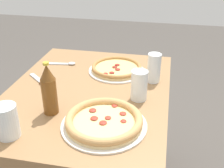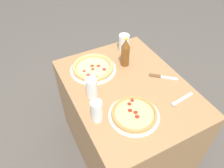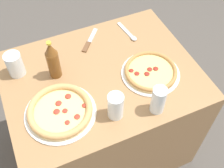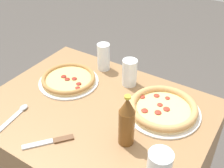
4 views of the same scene
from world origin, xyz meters
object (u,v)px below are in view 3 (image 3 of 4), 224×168
pizza_pepperoni (60,111)px  beer_bottle (53,60)px  glass_iced_tea (158,101)px  glass_lemonade (116,107)px  spoon (130,34)px  pizza_salami (151,72)px  glass_orange_juice (15,65)px  knife (90,41)px

pizza_pepperoni → beer_bottle: size_ratio=1.47×
glass_iced_tea → beer_bottle: beer_bottle is taller
glass_lemonade → spoon: bearing=-122.8°
pizza_salami → beer_bottle: size_ratio=1.33×
glass_orange_juice → glass_iced_tea: bearing=138.4°
knife → spoon: (-0.23, 0.04, 0.00)m
pizza_salami → spoon: pizza_salami is taller
pizza_pepperoni → glass_lemonade: bearing=155.1°
pizza_salami → beer_bottle: beer_bottle is taller
glass_iced_tea → glass_lemonade: size_ratio=1.07×
spoon → glass_iced_tea: bearing=78.0°
glass_lemonade → beer_bottle: (0.18, -0.34, 0.04)m
pizza_pepperoni → glass_orange_juice: size_ratio=2.61×
beer_bottle → knife: size_ratio=1.36×
pizza_salami → beer_bottle: (0.45, -0.19, 0.09)m
beer_bottle → spoon: bearing=-166.0°
glass_lemonade → pizza_pepperoni: bearing=-24.9°
beer_bottle → spoon: 0.50m
pizza_pepperoni → knife: 0.49m
knife → pizza_pepperoni: bearing=53.3°
pizza_pepperoni → knife: bearing=-126.7°
beer_bottle → knife: bearing=-147.0°
glass_orange_juice → beer_bottle: (-0.18, 0.09, 0.05)m
pizza_pepperoni → glass_lemonade: (-0.23, 0.11, 0.04)m
beer_bottle → glass_iced_tea: bearing=133.1°
pizza_salami → glass_iced_tea: 0.22m
pizza_salami → knife: pizza_salami is taller
glass_orange_juice → knife: (-0.42, -0.07, -0.06)m
glass_orange_juice → glass_iced_tea: size_ratio=0.87×
spoon → pizza_salami: bearing=84.1°
glass_orange_juice → glass_iced_tea: 0.73m
pizza_pepperoni → knife: size_ratio=2.01×
glass_iced_tea → glass_lemonade: glass_iced_tea is taller
beer_bottle → glass_lemonade: bearing=117.8°
beer_bottle → pizza_pepperoni: bearing=78.3°
pizza_salami → glass_iced_tea: (0.08, 0.20, 0.05)m
beer_bottle → knife: 0.31m
pizza_pepperoni → pizza_salami: 0.50m
glass_lemonade → knife: size_ratio=0.83×
glass_orange_juice → knife: glass_orange_juice is taller
pizza_salami → pizza_pepperoni: bearing=5.1°
pizza_pepperoni → beer_bottle: beer_bottle is taller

